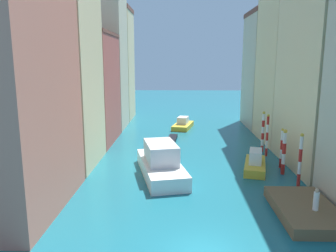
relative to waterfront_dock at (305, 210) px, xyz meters
name	(u,v)px	position (x,y,z in m)	size (l,w,h in m)	color
ground_plane	(188,144)	(-7.33, 19.68, -0.37)	(154.00, 154.00, 0.00)	#196070
building_left_0	(5,78)	(-20.31, 0.75, 8.89)	(6.97, 11.51, 18.51)	#C6705B
building_left_1	(58,54)	(-20.31, 11.07, 10.66)	(6.97, 8.64, 22.04)	beige
building_left_2	(87,88)	(-20.31, 20.73, 6.56)	(6.97, 10.54, 13.85)	#B25147
building_left_3	(102,61)	(-20.31, 30.13, 9.99)	(6.97, 7.80, 20.71)	#BCB299
building_left_4	(113,64)	(-20.31, 38.50, 9.34)	(6.97, 8.17, 19.39)	beige
building_right_1	(331,56)	(5.65, 10.90, 10.39)	(6.97, 12.01, 21.50)	beige
building_right_2	(292,59)	(5.65, 21.85, 10.17)	(6.97, 10.11, 21.06)	beige
building_right_3	(270,70)	(5.65, 31.84, 8.56)	(6.97, 9.75, 17.83)	#BCB299
waterfront_dock	(305,210)	(0.00, 0.00, 0.00)	(3.87, 6.84, 0.75)	brown
person_on_dock	(316,200)	(0.35, -0.78, 1.07)	(0.36, 0.36, 1.50)	white
mooring_pole_0	(300,159)	(1.46, 5.42, 1.96)	(0.31, 0.31, 4.57)	red
mooring_pole_1	(284,151)	(1.07, 8.44, 1.82)	(0.38, 0.38, 4.27)	red
mooring_pole_2	(281,148)	(1.43, 10.36, 1.65)	(0.27, 0.27, 3.97)	red
mooring_pole_3	(267,135)	(1.09, 14.41, 2.02)	(0.29, 0.29, 4.70)	red
mooring_pole_4	(263,131)	(1.07, 16.18, 2.05)	(0.34, 0.34, 4.74)	red
vaporetto_white	(161,163)	(-10.24, 7.87, 0.78)	(5.38, 10.04, 3.05)	white
gondola_black	(170,143)	(-9.63, 19.10, -0.14)	(1.86, 8.65, 0.46)	black
motorboat_0	(255,163)	(-1.23, 9.56, 0.31)	(3.13, 5.71, 1.97)	gold
motorboat_1	(183,124)	(-7.88, 29.60, 0.21)	(3.63, 6.16, 1.79)	gold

